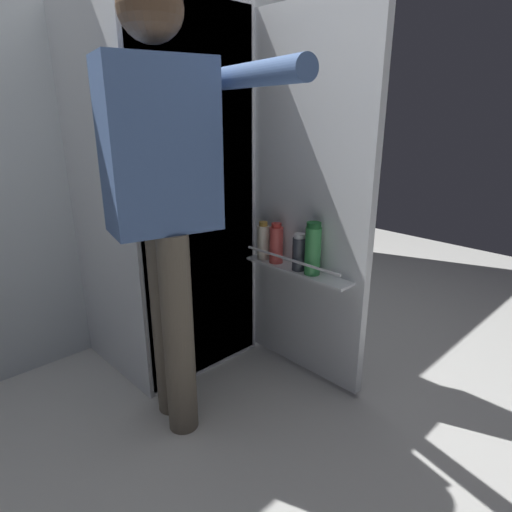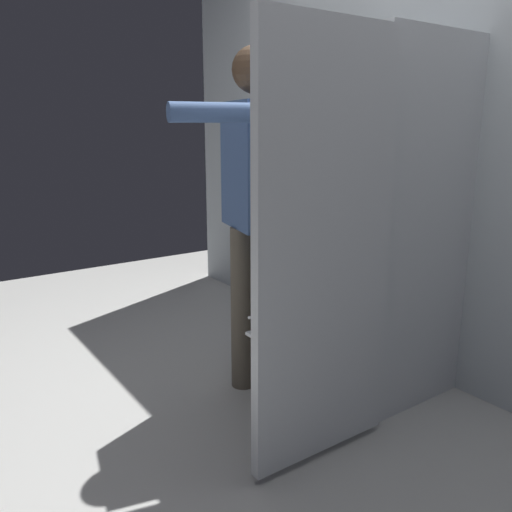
{
  "view_description": "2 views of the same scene",
  "coord_description": "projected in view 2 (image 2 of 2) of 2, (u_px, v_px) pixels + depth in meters",
  "views": [
    {
      "loc": [
        -1.14,
        -1.28,
        1.25
      ],
      "look_at": [
        0.02,
        -0.07,
        0.69
      ],
      "focal_mm": 30.33,
      "sensor_mm": 36.0,
      "label": 1
    },
    {
      "loc": [
        1.75,
        -1.38,
        1.31
      ],
      "look_at": [
        -0.03,
        -0.13,
        0.77
      ],
      "focal_mm": 36.79,
      "sensor_mm": 36.0,
      "label": 2
    }
  ],
  "objects": [
    {
      "name": "ground_plane",
      "position": [
        281.0,
        411.0,
        2.48
      ],
      "size": [
        6.18,
        6.18,
        0.0
      ],
      "primitive_type": "plane",
      "color": "silver"
    },
    {
      "name": "kitchen_wall",
      "position": [
        426.0,
        147.0,
        2.71
      ],
      "size": [
        4.4,
        0.1,
        2.42
      ],
      "primitive_type": "cube",
      "color": "silver",
      "rests_on": "ground_plane"
    },
    {
      "name": "refrigerator",
      "position": [
        370.0,
        223.0,
        2.54
      ],
      "size": [
        0.71,
        1.28,
        1.71
      ],
      "color": "silver",
      "rests_on": "ground_plane"
    },
    {
      "name": "person",
      "position": [
        256.0,
        194.0,
        2.51
      ],
      "size": [
        0.54,
        0.76,
        1.67
      ],
      "color": "#665B4C",
      "rests_on": "ground_plane"
    }
  ]
}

